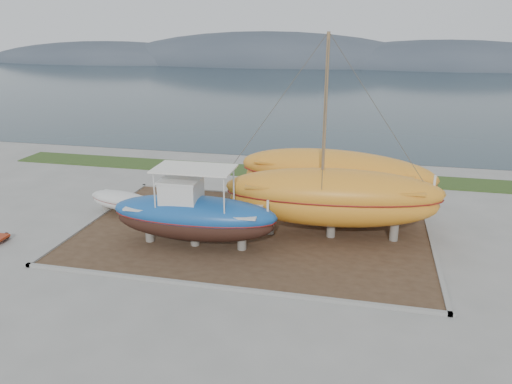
% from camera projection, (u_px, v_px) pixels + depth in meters
% --- Properties ---
extents(ground, '(140.00, 140.00, 0.00)m').
position_uv_depth(ground, '(233.00, 266.00, 22.77)').
color(ground, gray).
rests_on(ground, ground).
extents(dirt_patch, '(18.00, 12.00, 0.06)m').
position_uv_depth(dirt_patch, '(253.00, 232.00, 26.46)').
color(dirt_patch, '#422D1E').
rests_on(dirt_patch, ground).
extents(curb_frame, '(18.60, 12.60, 0.15)m').
position_uv_depth(curb_frame, '(253.00, 231.00, 26.45)').
color(curb_frame, gray).
rests_on(curb_frame, ground).
extents(grass_strip, '(44.00, 3.00, 0.08)m').
position_uv_depth(grass_strip, '(289.00, 173.00, 37.09)').
color(grass_strip, '#284219').
rests_on(grass_strip, ground).
extents(sea, '(260.00, 100.00, 0.04)m').
position_uv_depth(sea, '(339.00, 88.00, 87.48)').
color(sea, '#1B2E37').
rests_on(sea, ground).
extents(mountain_ridge, '(200.00, 36.00, 20.00)m').
position_uv_depth(mountain_ridge, '(353.00, 65.00, 138.31)').
color(mountain_ridge, '#333D49').
rests_on(mountain_ridge, ground).
extents(blue_caique, '(8.35, 2.75, 4.00)m').
position_uv_depth(blue_caique, '(194.00, 207.00, 24.24)').
color(blue_caique, '#19519C').
rests_on(blue_caique, dirt_patch).
extents(white_dinghy, '(4.38, 2.47, 1.24)m').
position_uv_depth(white_dinghy, '(121.00, 203.00, 28.89)').
color(white_dinghy, silver).
rests_on(white_dinghy, dirt_patch).
extents(orange_sailboat, '(11.21, 4.14, 10.14)m').
position_uv_depth(orange_sailboat, '(335.00, 141.00, 24.25)').
color(orange_sailboat, orange).
rests_on(orange_sailboat, dirt_patch).
extents(orange_bare_hull, '(11.59, 5.02, 3.68)m').
position_uv_depth(orange_bare_hull, '(334.00, 184.00, 28.32)').
color(orange_bare_hull, orange).
rests_on(orange_bare_hull, dirt_patch).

